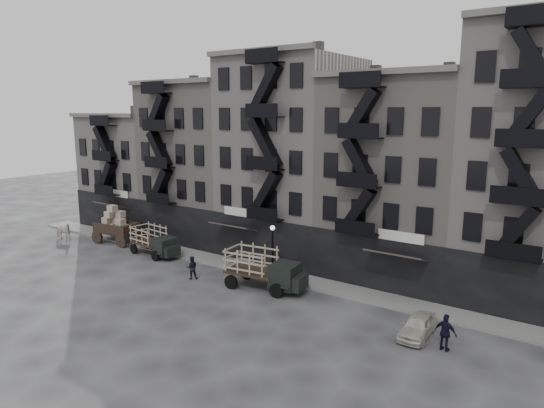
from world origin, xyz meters
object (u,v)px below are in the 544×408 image
Objects in this scene: horse at (63,232)px; wagon at (116,221)px; pedestrian_mid at (192,268)px; car_east at (418,326)px; stake_truck_west at (154,239)px; policeman at (446,333)px; stake_truck_east at (263,266)px; pedestrian_west at (100,234)px.

wagon is at bearing -75.12° from horse.
car_east is at bearing 137.31° from pedestrian_mid.
stake_truck_west reaches higher than policeman.
stake_truck_east reaches higher than pedestrian_west.
stake_truck_west is 12.83m from stake_truck_east.
stake_truck_west reaches higher than horse.
horse is 1.17× the size of pedestrian_mid.
pedestrian_mid is (7.09, -2.58, -0.57)m from stake_truck_west.
pedestrian_west reaches higher than car_east.
pedestrian_west is 0.93× the size of pedestrian_mid.
stake_truck_east reaches higher than horse.
horse is at bearing -164.54° from stake_truck_west.
horse reaches higher than car_east.
stake_truck_east is at bearing 1.55° from policeman.
policeman is at bearing -26.88° from car_east.
horse is at bearing 7.72° from policeman.
horse is 0.40× the size of stake_truck_west.
policeman reaches higher than pedestrian_mid.
stake_truck_east reaches higher than car_east.
car_east is at bearing -46.28° from pedestrian_west.
stake_truck_west is 2.96× the size of pedestrian_mid.
pedestrian_west is at bearing 175.52° from car_east.
car_east is (35.66, -0.28, -0.27)m from horse.
horse is at bearing 174.75° from stake_truck_east.
wagon is at bearing -2.67° from pedestrian_west.
wagon is at bearing 2.98° from policeman.
horse is at bearing -159.87° from wagon.
policeman is (19.08, -0.38, 0.13)m from pedestrian_mid.
policeman is at bearing -47.55° from pedestrian_west.
horse is at bearing -46.54° from pedestrian_mid.
pedestrian_west is (-20.22, 0.81, -0.85)m from stake_truck_east.
policeman reaches higher than car_east.
stake_truck_east is 5.93m from pedestrian_mid.
stake_truck_west is 7.48m from pedestrian_west.
policeman is (33.61, -2.66, 0.19)m from pedestrian_west.
stake_truck_west is 26.34m from policeman.
pedestrian_mid is (14.53, -2.28, 0.06)m from pedestrian_west.
horse is 1.26× the size of pedestrian_west.
car_east is 2.18× the size of pedestrian_west.
stake_truck_east is 2.96× the size of policeman.
pedestrian_mid reaches higher than horse.
stake_truck_west is 3.17× the size of pedestrian_west.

